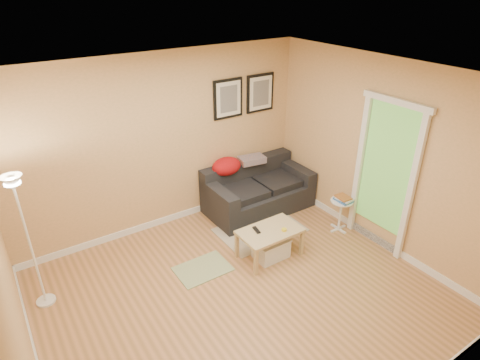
{
  "coord_description": "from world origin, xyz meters",
  "views": [
    {
      "loc": [
        -2.09,
        -3.13,
        3.49
      ],
      "look_at": [
        0.55,
        0.85,
        1.05
      ],
      "focal_mm": 30.39,
      "sensor_mm": 36.0,
      "label": 1
    }
  ],
  "objects_px": {
    "coffee_table": "(269,243)",
    "side_table": "(340,215)",
    "storage_bin": "(271,248)",
    "book_stack": "(344,199)",
    "sofa": "(259,188)",
    "floor_lamp": "(31,247)"
  },
  "relations": [
    {
      "from": "coffee_table",
      "to": "sofa",
      "type": "bearing_deg",
      "value": 41.89
    },
    {
      "from": "sofa",
      "to": "storage_bin",
      "type": "relative_size",
      "value": 3.69
    },
    {
      "from": "floor_lamp",
      "to": "side_table",
      "type": "bearing_deg",
      "value": -11.74
    },
    {
      "from": "coffee_table",
      "to": "side_table",
      "type": "distance_m",
      "value": 1.27
    },
    {
      "from": "sofa",
      "to": "side_table",
      "type": "bearing_deg",
      "value": -61.01
    },
    {
      "from": "book_stack",
      "to": "side_table",
      "type": "bearing_deg",
      "value": 89.52
    },
    {
      "from": "coffee_table",
      "to": "side_table",
      "type": "height_order",
      "value": "side_table"
    },
    {
      "from": "storage_bin",
      "to": "coffee_table",
      "type": "bearing_deg",
      "value": 92.75
    },
    {
      "from": "storage_bin",
      "to": "book_stack",
      "type": "xyz_separation_m",
      "value": [
        1.27,
        -0.06,
        0.41
      ]
    },
    {
      "from": "storage_bin",
      "to": "floor_lamp",
      "type": "bearing_deg",
      "value": 163.86
    },
    {
      "from": "storage_bin",
      "to": "book_stack",
      "type": "distance_m",
      "value": 1.34
    },
    {
      "from": "coffee_table",
      "to": "side_table",
      "type": "relative_size",
      "value": 1.65
    },
    {
      "from": "book_stack",
      "to": "floor_lamp",
      "type": "height_order",
      "value": "floor_lamp"
    },
    {
      "from": "coffee_table",
      "to": "storage_bin",
      "type": "bearing_deg",
      "value": -106.21
    },
    {
      "from": "storage_bin",
      "to": "side_table",
      "type": "relative_size",
      "value": 0.91
    },
    {
      "from": "storage_bin",
      "to": "floor_lamp",
      "type": "xyz_separation_m",
      "value": [
        -2.75,
        0.8,
        0.65
      ]
    },
    {
      "from": "storage_bin",
      "to": "book_stack",
      "type": "height_order",
      "value": "book_stack"
    },
    {
      "from": "book_stack",
      "to": "sofa",
      "type": "bearing_deg",
      "value": 99.81
    },
    {
      "from": "side_table",
      "to": "storage_bin",
      "type": "bearing_deg",
      "value": 178.23
    },
    {
      "from": "storage_bin",
      "to": "floor_lamp",
      "type": "relative_size",
      "value": 0.27
    },
    {
      "from": "sofa",
      "to": "storage_bin",
      "type": "height_order",
      "value": "sofa"
    },
    {
      "from": "sofa",
      "to": "side_table",
      "type": "height_order",
      "value": "sofa"
    }
  ]
}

